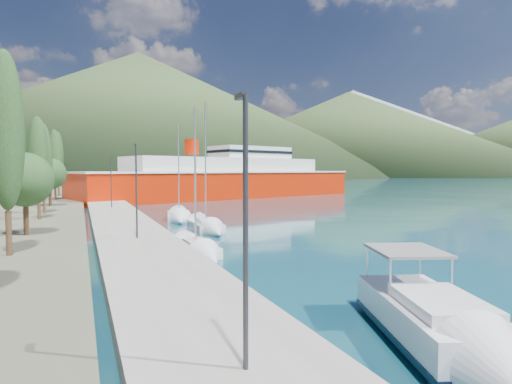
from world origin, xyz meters
name	(u,v)px	position (x,y,z in m)	size (l,w,h in m)	color
ground	(124,187)	(0.00, 120.00, 0.00)	(1400.00, 1400.00, 0.00)	#124555
quay	(119,221)	(-9.00, 26.00, 0.40)	(5.00, 88.00, 0.80)	gray
hills_far	(188,121)	(138.59, 618.73, 77.39)	(1480.00, 900.00, 180.00)	gray
hills_near	(207,122)	(98.04, 372.50, 49.18)	(1010.00, 520.00, 115.00)	#344926
tree_row	(42,163)	(-15.82, 31.98, 5.85)	(3.90, 65.48, 11.06)	#47301E
lamp_posts	(133,186)	(-9.00, 13.85, 4.08)	(0.15, 44.39, 6.06)	#2D2D33
motor_cruiser	(454,344)	(-3.10, -7.54, 0.53)	(5.24, 9.04, 3.21)	black
sailboat_near	(202,254)	(-5.78, 8.27, 0.27)	(2.24, 6.87, 9.78)	silver
sailboat_mid	(210,229)	(-2.41, 18.13, 0.29)	(2.57, 8.32, 11.83)	silver
sailboat_far	(180,218)	(-3.18, 26.48, 0.30)	(3.63, 7.63, 10.77)	silver
ferry	(228,179)	(13.26, 59.93, 3.36)	(56.47, 28.21, 11.03)	#C11C02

